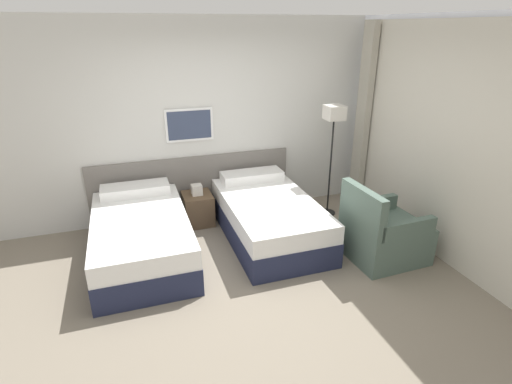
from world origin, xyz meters
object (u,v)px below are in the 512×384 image
object	(u,v)px
bed_near_door	(142,236)
nightstand	(198,208)
floor_lamp	(334,125)
armchair	(383,235)
bed_near_window	(269,217)

from	to	relation	value
bed_near_door	nightstand	world-z (taller)	bed_near_door
floor_lamp	armchair	xyz separation A→B (m)	(0.03, -1.29, -1.03)
bed_near_door	armchair	xyz separation A→B (m)	(2.68, -0.90, 0.02)
armchair	nightstand	bearing A→B (deg)	47.87
nightstand	armchair	size ratio (longest dim) A/B	0.61
bed_near_door	floor_lamp	xyz separation A→B (m)	(2.66, 0.39, 1.05)
bed_near_door	floor_lamp	bearing A→B (deg)	8.29
bed_near_door	floor_lamp	world-z (taller)	floor_lamp
bed_near_window	armchair	world-z (taller)	armchair
bed_near_door	nightstand	xyz separation A→B (m)	(0.80, 0.68, -0.05)
bed_near_door	nightstand	distance (m)	1.05
nightstand	floor_lamp	distance (m)	2.18
bed_near_window	armchair	distance (m)	1.42
bed_near_window	floor_lamp	size ratio (longest dim) A/B	1.20
bed_near_door	bed_near_window	size ratio (longest dim) A/B	1.00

